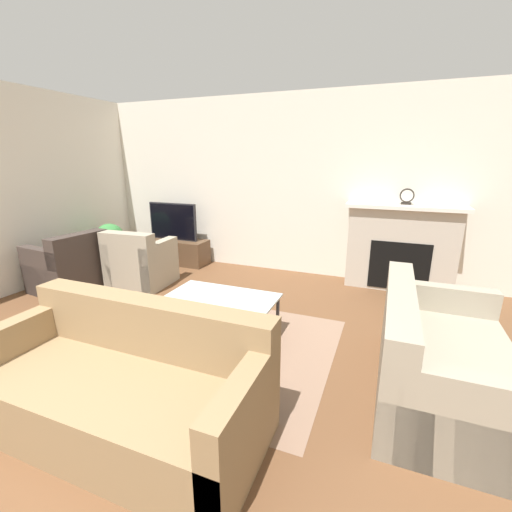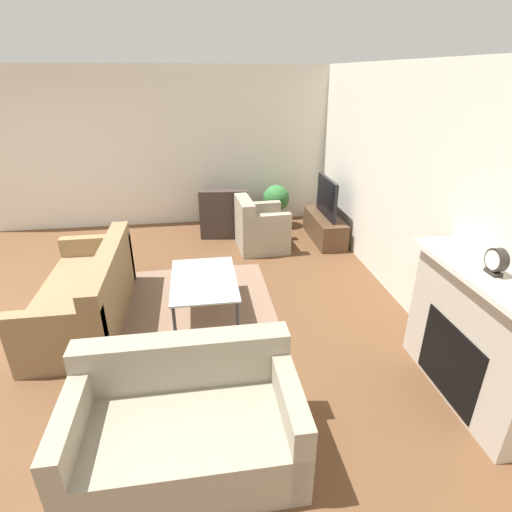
{
  "view_description": "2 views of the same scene",
  "coord_description": "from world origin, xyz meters",
  "px_view_note": "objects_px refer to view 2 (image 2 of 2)",
  "views": [
    {
      "loc": [
        1.75,
        -0.46,
        1.77
      ],
      "look_at": [
        0.45,
        2.82,
        0.76
      ],
      "focal_mm": 24.0,
      "sensor_mm": 36.0,
      "label": 1
    },
    {
      "loc": [
        4.31,
        2.32,
        2.57
      ],
      "look_at": [
        0.57,
        2.88,
        0.82
      ],
      "focal_mm": 28.0,
      "sensor_mm": 36.0,
      "label": 2
    }
  ],
  "objects_px": {
    "couch_sectional": "(87,296)",
    "mantel_clock": "(496,261)",
    "armchair_accent": "(260,230)",
    "coffee_table": "(204,281)",
    "armchair_by_window": "(224,216)",
    "tv": "(327,197)",
    "potted_plant": "(276,201)",
    "couch_loveseat": "(186,425)"
  },
  "relations": [
    {
      "from": "couch_sectional",
      "to": "couch_loveseat",
      "type": "xyz_separation_m",
      "value": [
        1.98,
        1.11,
        -0.0
      ]
    },
    {
      "from": "couch_sectional",
      "to": "armchair_by_window",
      "type": "relative_size",
      "value": 2.22
    },
    {
      "from": "armchair_by_window",
      "to": "armchair_accent",
      "type": "bearing_deg",
      "value": 127.68
    },
    {
      "from": "armchair_accent",
      "to": "couch_loveseat",
      "type": "bearing_deg",
      "value": 159.77
    },
    {
      "from": "armchair_by_window",
      "to": "potted_plant",
      "type": "distance_m",
      "value": 0.98
    },
    {
      "from": "armchair_accent",
      "to": "mantel_clock",
      "type": "bearing_deg",
      "value": -163.49
    },
    {
      "from": "couch_sectional",
      "to": "armchair_accent",
      "type": "distance_m",
      "value": 2.81
    },
    {
      "from": "coffee_table",
      "to": "couch_loveseat",
      "type": "bearing_deg",
      "value": -5.55
    },
    {
      "from": "armchair_accent",
      "to": "coffee_table",
      "type": "bearing_deg",
      "value": 148.58
    },
    {
      "from": "tv",
      "to": "couch_loveseat",
      "type": "bearing_deg",
      "value": -29.95
    },
    {
      "from": "tv",
      "to": "armchair_by_window",
      "type": "distance_m",
      "value": 1.78
    },
    {
      "from": "mantel_clock",
      "to": "tv",
      "type": "bearing_deg",
      "value": -178.21
    },
    {
      "from": "tv",
      "to": "coffee_table",
      "type": "relative_size",
      "value": 0.81
    },
    {
      "from": "potted_plant",
      "to": "couch_sectional",
      "type": "bearing_deg",
      "value": -44.98
    },
    {
      "from": "potted_plant",
      "to": "mantel_clock",
      "type": "relative_size",
      "value": 3.6
    },
    {
      "from": "armchair_accent",
      "to": "potted_plant",
      "type": "height_order",
      "value": "armchair_accent"
    },
    {
      "from": "tv",
      "to": "potted_plant",
      "type": "bearing_deg",
      "value": -138.54
    },
    {
      "from": "couch_loveseat",
      "to": "mantel_clock",
      "type": "relative_size",
      "value": 7.54
    },
    {
      "from": "tv",
      "to": "mantel_clock",
      "type": "bearing_deg",
      "value": 1.79
    },
    {
      "from": "couch_sectional",
      "to": "potted_plant",
      "type": "height_order",
      "value": "couch_sectional"
    },
    {
      "from": "potted_plant",
      "to": "mantel_clock",
      "type": "height_order",
      "value": "mantel_clock"
    },
    {
      "from": "tv",
      "to": "coffee_table",
      "type": "distance_m",
      "value": 2.85
    },
    {
      "from": "tv",
      "to": "potted_plant",
      "type": "xyz_separation_m",
      "value": [
        -0.77,
        -0.68,
        -0.26
      ]
    },
    {
      "from": "tv",
      "to": "armchair_by_window",
      "type": "relative_size",
      "value": 1.03
    },
    {
      "from": "couch_sectional",
      "to": "mantel_clock",
      "type": "distance_m",
      "value": 3.99
    },
    {
      "from": "couch_sectional",
      "to": "mantel_clock",
      "type": "relative_size",
      "value": 9.17
    },
    {
      "from": "couch_sectional",
      "to": "couch_loveseat",
      "type": "bearing_deg",
      "value": 29.26
    },
    {
      "from": "couch_loveseat",
      "to": "armchair_accent",
      "type": "bearing_deg",
      "value": 73.22
    },
    {
      "from": "armchair_by_window",
      "to": "armchair_accent",
      "type": "distance_m",
      "value": 0.93
    },
    {
      "from": "couch_loveseat",
      "to": "armchair_by_window",
      "type": "relative_size",
      "value": 1.82
    },
    {
      "from": "couch_sectional",
      "to": "potted_plant",
      "type": "relative_size",
      "value": 2.55
    },
    {
      "from": "armchair_accent",
      "to": "tv",
      "type": "bearing_deg",
      "value": -83.48
    },
    {
      "from": "armchair_accent",
      "to": "potted_plant",
      "type": "bearing_deg",
      "value": -28.62
    },
    {
      "from": "couch_loveseat",
      "to": "armchair_by_window",
      "type": "xyz_separation_m",
      "value": [
        -4.49,
        0.62,
        0.01
      ]
    },
    {
      "from": "couch_loveseat",
      "to": "coffee_table",
      "type": "relative_size",
      "value": 1.43
    },
    {
      "from": "couch_loveseat",
      "to": "coffee_table",
      "type": "xyz_separation_m",
      "value": [
        -1.95,
        0.19,
        0.1
      ]
    },
    {
      "from": "coffee_table",
      "to": "mantel_clock",
      "type": "xyz_separation_m",
      "value": [
        1.68,
        2.17,
        0.9
      ]
    },
    {
      "from": "couch_loveseat",
      "to": "armchair_by_window",
      "type": "height_order",
      "value": "same"
    },
    {
      "from": "mantel_clock",
      "to": "armchair_by_window",
      "type": "bearing_deg",
      "value": -157.58
    },
    {
      "from": "couch_loveseat",
      "to": "armchair_by_window",
      "type": "bearing_deg",
      "value": 82.15
    },
    {
      "from": "couch_sectional",
      "to": "coffee_table",
      "type": "relative_size",
      "value": 1.74
    },
    {
      "from": "armchair_by_window",
      "to": "couch_loveseat",
      "type": "bearing_deg",
      "value": 87.74
    }
  ]
}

